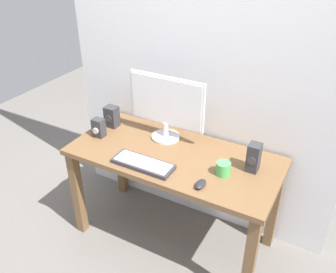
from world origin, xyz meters
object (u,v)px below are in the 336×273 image
(monitor, at_px, (166,106))
(speaker_right, at_px, (254,157))
(desk, at_px, (174,168))
(keyboard_primary, at_px, (143,164))
(mouse, at_px, (200,184))
(coffee_mug, at_px, (223,169))
(speaker_left, at_px, (112,117))
(audio_controller, at_px, (99,128))

(monitor, xyz_separation_m, speaker_right, (0.64, -0.09, -0.15))
(desk, xyz_separation_m, speaker_right, (0.49, 0.08, 0.20))
(keyboard_primary, xyz_separation_m, speaker_right, (0.60, 0.28, 0.08))
(desk, distance_m, keyboard_primary, 0.26)
(monitor, xyz_separation_m, mouse, (0.43, -0.38, -0.23))
(monitor, distance_m, keyboard_primary, 0.43)
(speaker_right, bearing_deg, mouse, -125.21)
(desk, xyz_separation_m, coffee_mug, (0.35, -0.05, 0.15))
(coffee_mug, bearing_deg, speaker_left, 170.00)
(desk, relative_size, coffee_mug, 16.01)
(monitor, distance_m, speaker_right, 0.66)
(speaker_right, bearing_deg, monitor, 172.14)
(keyboard_primary, height_order, speaker_right, speaker_right)
(mouse, height_order, coffee_mug, coffee_mug)
(speaker_right, xyz_separation_m, speaker_left, (-1.06, 0.04, -0.01))
(speaker_right, height_order, audio_controller, speaker_right)
(desk, xyz_separation_m, monitor, (-0.15, 0.16, 0.35))
(desk, height_order, speaker_right, speaker_right)
(desk, bearing_deg, coffee_mug, -7.82)
(speaker_left, height_order, coffee_mug, speaker_left)
(desk, xyz_separation_m, audio_controller, (-0.56, -0.05, 0.18))
(desk, height_order, monitor, monitor)
(desk, distance_m, speaker_left, 0.61)
(keyboard_primary, distance_m, speaker_left, 0.56)
(mouse, relative_size, speaker_right, 0.54)
(speaker_left, bearing_deg, keyboard_primary, -34.38)
(mouse, height_order, speaker_left, speaker_left)
(keyboard_primary, height_order, audio_controller, audio_controller)
(coffee_mug, bearing_deg, keyboard_primary, -161.52)
(coffee_mug, bearing_deg, audio_controller, 179.97)
(audio_controller, distance_m, coffee_mug, 0.92)
(speaker_right, distance_m, speaker_left, 1.06)
(monitor, relative_size, coffee_mug, 6.34)
(mouse, distance_m, speaker_left, 0.92)
(speaker_left, bearing_deg, mouse, -21.22)
(keyboard_primary, distance_m, coffee_mug, 0.49)
(keyboard_primary, bearing_deg, coffee_mug, 18.48)
(desk, xyz_separation_m, mouse, (0.28, -0.22, 0.12))
(keyboard_primary, bearing_deg, speaker_right, 24.93)
(speaker_right, relative_size, speaker_left, 1.17)
(speaker_left, xyz_separation_m, coffee_mug, (0.92, -0.16, -0.04))
(monitor, height_order, keyboard_primary, monitor)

